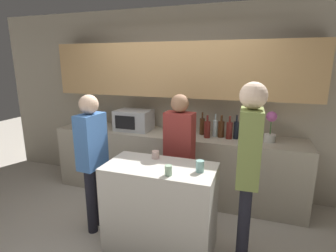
# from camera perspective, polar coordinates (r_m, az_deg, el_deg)

# --- Properties ---
(back_wall) EXTENTS (6.40, 0.40, 2.70)m
(back_wall) POSITION_cam_1_polar(r_m,az_deg,el_deg) (3.91, 2.54, 7.93)
(back_wall) COLOR #B2A893
(back_wall) RESTS_ON ground_plane
(back_counter) EXTENTS (3.60, 0.62, 0.94)m
(back_counter) POSITION_cam_1_polar(r_m,az_deg,el_deg) (3.91, 1.24, -8.23)
(back_counter) COLOR #B7AD99
(back_counter) RESTS_ON ground_plane
(kitchen_island) EXTENTS (1.11, 0.57, 0.93)m
(kitchen_island) POSITION_cam_1_polar(r_m,az_deg,el_deg) (2.85, -1.70, -17.31)
(kitchen_island) COLOR beige
(kitchen_island) RESTS_ON ground_plane
(microwave) EXTENTS (0.52, 0.39, 0.30)m
(microwave) POSITION_cam_1_polar(r_m,az_deg,el_deg) (3.96, -7.43, 1.30)
(microwave) COLOR #B7BABC
(microwave) RESTS_ON back_counter
(toaster) EXTENTS (0.26, 0.16, 0.18)m
(toaster) POSITION_cam_1_polar(r_m,az_deg,el_deg) (4.31, -15.60, 1.12)
(toaster) COLOR black
(toaster) RESTS_ON back_counter
(potted_plant) EXTENTS (0.14, 0.14, 0.40)m
(potted_plant) POSITION_cam_1_polar(r_m,az_deg,el_deg) (3.56, 21.45, -0.16)
(potted_plant) COLOR silver
(potted_plant) RESTS_ON back_counter
(bottle_0) EXTENTS (0.07, 0.07, 0.32)m
(bottle_0) POSITION_cam_1_polar(r_m,az_deg,el_deg) (3.70, 7.44, -0.00)
(bottle_0) COLOR #472814
(bottle_0) RESTS_ON back_counter
(bottle_1) EXTENTS (0.08, 0.08, 0.31)m
(bottle_1) POSITION_cam_1_polar(r_m,az_deg,el_deg) (3.56, 8.52, -0.68)
(bottle_1) COLOR maroon
(bottle_1) RESTS_ON back_counter
(bottle_2) EXTENTS (0.06, 0.06, 0.31)m
(bottle_2) POSITION_cam_1_polar(r_m,az_deg,el_deg) (3.63, 10.22, -0.41)
(bottle_2) COLOR silver
(bottle_2) RESTS_ON back_counter
(bottle_3) EXTENTS (0.09, 0.09, 0.30)m
(bottle_3) POSITION_cam_1_polar(r_m,az_deg,el_deg) (3.62, 11.48, -0.60)
(bottle_3) COLOR #472814
(bottle_3) RESTS_ON back_counter
(bottle_4) EXTENTS (0.08, 0.08, 0.31)m
(bottle_4) POSITION_cam_1_polar(r_m,az_deg,el_deg) (3.56, 13.21, -0.88)
(bottle_4) COLOR maroon
(bottle_4) RESTS_ON back_counter
(bottle_5) EXTENTS (0.07, 0.07, 0.32)m
(bottle_5) POSITION_cam_1_polar(r_m,az_deg,el_deg) (3.58, 14.61, -0.79)
(bottle_5) COLOR black
(bottle_5) RESTS_ON back_counter
(bottle_6) EXTENTS (0.07, 0.07, 0.26)m
(bottle_6) POSITION_cam_1_polar(r_m,az_deg,el_deg) (3.62, 15.80, -1.11)
(bottle_6) COLOR silver
(bottle_6) RESTS_ON back_counter
(cup_0) EXTENTS (0.08, 0.08, 0.11)m
(cup_0) POSITION_cam_1_polar(r_m,az_deg,el_deg) (2.50, 6.96, -8.68)
(cup_0) COLOR #83B8B1
(cup_0) RESTS_ON kitchen_island
(cup_1) EXTENTS (0.08, 0.08, 0.08)m
(cup_1) POSITION_cam_1_polar(r_m,az_deg,el_deg) (2.82, -2.73, -6.25)
(cup_1) COLOR beige
(cup_1) RESTS_ON kitchen_island
(cup_2) EXTENTS (0.07, 0.07, 0.10)m
(cup_2) POSITION_cam_1_polar(r_m,az_deg,el_deg) (2.41, 0.09, -9.63)
(cup_2) COLOR #9EC3A2
(cup_2) RESTS_ON kitchen_island
(person_left) EXTENTS (0.23, 0.35, 1.78)m
(person_left) POSITION_cam_1_polar(r_m,az_deg,el_deg) (2.46, 17.09, -7.41)
(person_left) COLOR black
(person_left) RESTS_ON ground_plane
(person_center) EXTENTS (0.22, 0.35, 1.60)m
(person_center) POSITION_cam_1_polar(r_m,az_deg,el_deg) (3.06, -16.17, -5.63)
(person_center) COLOR black
(person_center) RESTS_ON ground_plane
(person_right) EXTENTS (0.35, 0.22, 1.58)m
(person_right) POSITION_cam_1_polar(r_m,az_deg,el_deg) (3.11, 2.48, -5.01)
(person_right) COLOR black
(person_right) RESTS_ON ground_plane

